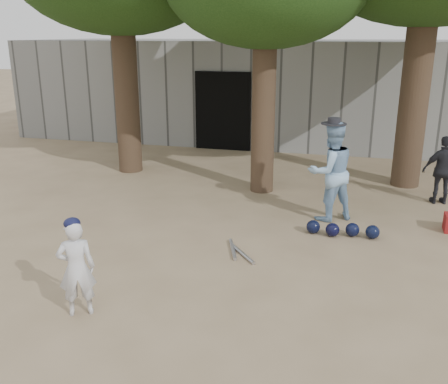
# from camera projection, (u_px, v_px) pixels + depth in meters

# --- Properties ---
(ground) EXTENTS (70.00, 70.00, 0.00)m
(ground) POSITION_uv_depth(u_px,v_px,m) (165.00, 274.00, 6.97)
(ground) COLOR #937C5E
(ground) RESTS_ON ground
(boy_player) EXTENTS (0.52, 0.46, 1.19)m
(boy_player) POSITION_uv_depth(u_px,v_px,m) (76.00, 268.00, 5.83)
(boy_player) COLOR silver
(boy_player) RESTS_ON ground
(spectator_blue) EXTENTS (1.08, 1.03, 1.77)m
(spectator_blue) POSITION_uv_depth(u_px,v_px,m) (331.00, 172.00, 8.79)
(spectator_blue) COLOR #90B9DE
(spectator_blue) RESTS_ON ground
(spectator_dark) EXTENTS (0.83, 0.46, 1.35)m
(spectator_dark) POSITION_uv_depth(u_px,v_px,m) (443.00, 170.00, 9.69)
(spectator_dark) COLOR black
(spectator_dark) RESTS_ON ground
(back_building) EXTENTS (16.00, 5.24, 3.00)m
(back_building) POSITION_uv_depth(u_px,v_px,m) (279.00, 89.00, 16.04)
(back_building) COLOR gray
(back_building) RESTS_ON ground
(helmet_row) EXTENTS (1.19, 0.32, 0.23)m
(helmet_row) POSITION_uv_depth(u_px,v_px,m) (342.00, 230.00, 8.25)
(helmet_row) COLOR black
(helmet_row) RESTS_ON ground
(bat_pile) EXTENTS (0.58, 0.76, 0.06)m
(bat_pile) POSITION_uv_depth(u_px,v_px,m) (238.00, 251.00, 7.63)
(bat_pile) COLOR #B1B1B8
(bat_pile) RESTS_ON ground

